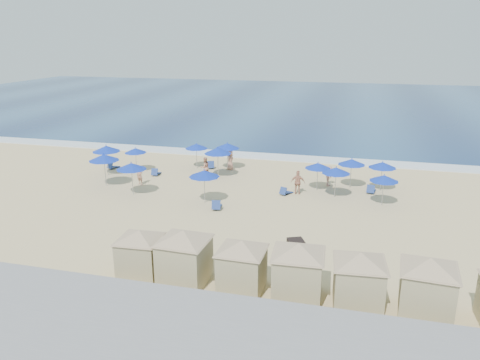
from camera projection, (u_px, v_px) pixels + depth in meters
name	position (u px, v px, depth m)	size (l,w,h in m)	color
ground	(244.00, 213.00, 31.51)	(160.00, 160.00, 0.00)	#D9C18A
ocean	(320.00, 104.00, 82.36)	(160.00, 80.00, 0.06)	navy
surf_line	(282.00, 157.00, 45.83)	(160.00, 2.50, 0.08)	white
seawall	(162.00, 316.00, 18.84)	(160.00, 6.10, 1.22)	gray
trash_bin	(296.00, 247.00, 25.53)	(0.83, 0.83, 0.83)	black
cabana_0	(140.00, 247.00, 22.94)	(4.25, 4.25, 2.67)	tan
cabana_1	(184.00, 250.00, 22.26)	(4.73, 4.73, 2.97)	tan
cabana_2	(242.00, 259.00, 21.61)	(4.38, 4.38, 2.75)	tan
cabana_3	(298.00, 263.00, 20.94)	(4.69, 4.69, 2.94)	tan
cabana_4	(359.00, 272.00, 20.26)	(4.53, 4.53, 2.85)	tan
cabana_5	(428.00, 279.00, 19.60)	(4.67, 4.67, 2.94)	tan
umbrella_0	(106.00, 149.00, 39.52)	(2.35, 2.35, 2.68)	#A5A8AD
umbrella_1	(104.00, 157.00, 36.56)	(2.38, 2.38, 2.71)	#A5A8AD
umbrella_2	(135.00, 150.00, 40.74)	(1.91, 1.91, 2.18)	#A5A8AD
umbrella_3	(131.00, 166.00, 34.58)	(2.25, 2.25, 2.56)	#A5A8AD
umbrella_4	(227.00, 146.00, 41.32)	(2.17, 2.17, 2.47)	#A5A8AD
umbrella_5	(218.00, 151.00, 38.98)	(2.31, 2.31, 2.63)	#A5A8AD
umbrella_6	(204.00, 174.00, 32.92)	(2.19, 2.19, 2.49)	#A5A8AD
umbrella_7	(318.00, 166.00, 35.66)	(2.00, 2.00, 2.27)	#A5A8AD
umbrella_8	(336.00, 170.00, 34.06)	(2.09, 2.09, 2.38)	#A5A8AD
umbrella_9	(352.00, 162.00, 36.28)	(2.11, 2.11, 2.41)	#A5A8AD
umbrella_10	(382.00, 165.00, 35.50)	(2.10, 2.10, 2.39)	#A5A8AD
umbrella_11	(384.00, 178.00, 32.46)	(2.02, 2.02, 2.29)	#A5A8AD
umbrella_12	(196.00, 146.00, 41.80)	(2.04, 2.04, 2.32)	#A5A8AD
beach_chair_0	(112.00, 166.00, 42.01)	(0.79, 1.32, 0.68)	navy
beach_chair_1	(156.00, 173.00, 40.05)	(0.70, 1.32, 0.69)	navy
beach_chair_2	(211.00, 165.00, 42.22)	(1.03, 1.48, 0.74)	navy
beach_chair_3	(217.00, 205.00, 32.22)	(0.86, 1.44, 0.74)	navy
beach_chair_4	(285.00, 192.00, 35.18)	(0.97, 1.30, 0.66)	navy
beach_chair_5	(371.00, 190.00, 35.56)	(0.76, 1.38, 0.72)	navy
beachgoer_0	(140.00, 175.00, 37.39)	(0.57, 0.37, 1.56)	tan
beachgoer_1	(205.00, 167.00, 39.36)	(0.84, 0.65, 1.72)	tan
beachgoer_2	(298.00, 182.00, 35.10)	(1.07, 0.44, 1.82)	tan
beachgoer_3	(329.00, 176.00, 37.06)	(1.04, 0.60, 1.62)	tan
beachgoer_4	(230.00, 160.00, 41.59)	(0.86, 0.56, 1.76)	tan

